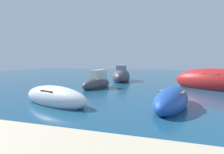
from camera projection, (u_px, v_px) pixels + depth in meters
name	position (u px, v px, depth m)	size (l,w,h in m)	color
moored_boat_0	(55.00, 97.00, 8.44)	(4.23, 2.39, 1.14)	white
moored_boat_1	(213.00, 82.00, 13.07)	(6.04, 4.79, 1.99)	#B21E1E
moored_boat_2	(121.00, 76.00, 18.59)	(2.64, 4.98, 2.02)	#3F3F47
moored_boat_3	(97.00, 83.00, 13.53)	(1.92, 3.29, 1.62)	#3F3F47
moored_boat_6	(172.00, 100.00, 7.80)	(2.15, 4.04, 1.16)	#1E479E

